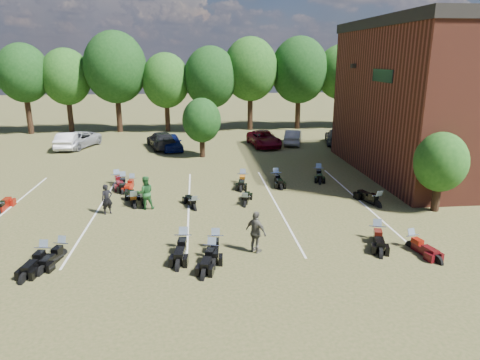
{
  "coord_description": "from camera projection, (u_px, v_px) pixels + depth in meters",
  "views": [
    {
      "loc": [
        -2.43,
        -19.97,
        8.17
      ],
      "look_at": [
        0.02,
        4.0,
        1.2
      ],
      "focal_mm": 32.0,
      "sensor_mm": 36.0,
      "label": 1
    }
  ],
  "objects": [
    {
      "name": "car_6",
      "position": [
        264.0,
        139.0,
        40.29
      ],
      "size": [
        2.98,
        5.41,
        1.44
      ],
      "primitive_type": "imported",
      "rotation": [
        0.0,
        0.0,
        0.12
      ],
      "color": "#590512",
      "rests_on": "ground"
    },
    {
      "name": "motorcycle_9",
      "position": [
        194.0,
        210.0,
        23.72
      ],
      "size": [
        1.21,
        2.17,
        1.15
      ],
      "primitive_type": null,
      "rotation": [
        0.0,
        0.0,
        3.42
      ],
      "color": "black",
      "rests_on": "ground"
    },
    {
      "name": "motorcycle_4",
      "position": [
        184.0,
        249.0,
        18.86
      ],
      "size": [
        1.04,
        2.54,
        1.38
      ],
      "primitive_type": null,
      "rotation": [
        0.0,
        0.0,
        -0.1
      ],
      "color": "black",
      "rests_on": "ground"
    },
    {
      "name": "tree_line",
      "position": [
        208.0,
        74.0,
        47.46
      ],
      "size": [
        56.0,
        6.0,
        9.79
      ],
      "color": "black",
      "rests_on": "ground"
    },
    {
      "name": "person_black",
      "position": [
        107.0,
        199.0,
        22.88
      ],
      "size": [
        0.71,
        0.64,
        1.64
      ],
      "primitive_type": "imported",
      "rotation": [
        0.0,
        0.0,
        0.53
      ],
      "color": "black",
      "rests_on": "ground"
    },
    {
      "name": "motorcycle_14",
      "position": [
        118.0,
        184.0,
        28.48
      ],
      "size": [
        1.46,
        2.55,
        1.35
      ],
      "primitive_type": null,
      "rotation": [
        0.0,
        0.0,
        0.3
      ],
      "color": "#510B11",
      "rests_on": "ground"
    },
    {
      "name": "motorcycle_8",
      "position": [
        134.0,
        207.0,
        24.1
      ],
      "size": [
        1.37,
        2.61,
        1.39
      ],
      "primitive_type": null,
      "rotation": [
        0.0,
        0.0,
        3.38
      ],
      "color": "black",
      "rests_on": "ground"
    },
    {
      "name": "car_3",
      "position": [
        162.0,
        140.0,
        39.5
      ],
      "size": [
        3.43,
        5.56,
        1.51
      ],
      "primitive_type": "imported",
      "rotation": [
        0.0,
        0.0,
        3.42
      ],
      "color": "black",
      "rests_on": "ground"
    },
    {
      "name": "motorcycle_13",
      "position": [
        377.0,
        207.0,
        24.2
      ],
      "size": [
        1.39,
        2.55,
        1.36
      ],
      "primitive_type": null,
      "rotation": [
        0.0,
        0.0,
        3.41
      ],
      "color": "black",
      "rests_on": "ground"
    },
    {
      "name": "motorcycle_10",
      "position": [
        144.0,
        207.0,
        24.19
      ],
      "size": [
        1.05,
        2.34,
        1.26
      ],
      "primitive_type": null,
      "rotation": [
        0.0,
        0.0,
        3.3
      ],
      "color": "black",
      "rests_on": "ground"
    },
    {
      "name": "motorcycle_12",
      "position": [
        245.0,
        206.0,
        24.3
      ],
      "size": [
        1.07,
        2.13,
        1.14
      ],
      "primitive_type": null,
      "rotation": [
        0.0,
        0.0,
        2.92
      ],
      "color": "black",
      "rests_on": "ground"
    },
    {
      "name": "motorcycle_6",
      "position": [
        411.0,
        247.0,
        19.01
      ],
      "size": [
        1.17,
        2.26,
        1.2
      ],
      "primitive_type": null,
      "rotation": [
        0.0,
        0.0,
        0.24
      ],
      "color": "#4C0A0F",
      "rests_on": "ground"
    },
    {
      "name": "young_tree_near_building",
      "position": [
        441.0,
        162.0,
        22.81
      ],
      "size": [
        2.8,
        2.8,
        4.16
      ],
      "color": "black",
      "rests_on": "ground"
    },
    {
      "name": "person_green",
      "position": [
        145.0,
        193.0,
        23.6
      ],
      "size": [
        1.03,
        0.86,
        1.88
      ],
      "primitive_type": "imported",
      "rotation": [
        0.0,
        0.0,
        3.32
      ],
      "color": "#215A28",
      "rests_on": "ground"
    },
    {
      "name": "car_1",
      "position": [
        69.0,
        140.0,
        39.23
      ],
      "size": [
        1.74,
        4.71,
        1.54
      ],
      "primitive_type": "imported",
      "rotation": [
        0.0,
        0.0,
        3.17
      ],
      "color": "silver",
      "rests_on": "ground"
    },
    {
      "name": "motorcycle_15",
      "position": [
        132.0,
        187.0,
        27.89
      ],
      "size": [
        0.86,
        2.18,
        1.19
      ],
      "primitive_type": null,
      "rotation": [
        0.0,
        0.0,
        -0.09
      ],
      "color": "#9E190B",
      "rests_on": "ground"
    },
    {
      "name": "car_5",
      "position": [
        293.0,
        137.0,
        41.27
      ],
      "size": [
        2.6,
        4.45,
        1.39
      ],
      "primitive_type": "imported",
      "rotation": [
        0.0,
        0.0,
        2.85
      ],
      "color": "#9D9D99",
      "rests_on": "ground"
    },
    {
      "name": "motorcycle_0",
      "position": [
        63.0,
        256.0,
        18.22
      ],
      "size": [
        1.14,
        2.26,
        1.21
      ],
      "primitive_type": null,
      "rotation": [
        0.0,
        0.0,
        -0.22
      ],
      "color": "black",
      "rests_on": "ground"
    },
    {
      "name": "ground",
      "position": [
        248.0,
        225.0,
        21.59
      ],
      "size": [
        160.0,
        160.0,
        0.0
      ],
      "primitive_type": "plane",
      "color": "brown",
      "rests_on": "ground"
    },
    {
      "name": "motorcycle_16",
      "position": [
        123.0,
        186.0,
        28.1
      ],
      "size": [
        1.05,
        2.42,
        1.31
      ],
      "primitive_type": null,
      "rotation": [
        0.0,
        0.0,
        0.13
      ],
      "color": "black",
      "rests_on": "ground"
    },
    {
      "name": "motorcycle_2",
      "position": [
        212.0,
        258.0,
        17.98
      ],
      "size": [
        1.22,
        2.36,
        1.26
      ],
      "primitive_type": null,
      "rotation": [
        0.0,
        0.0,
        -0.23
      ],
      "color": "black",
      "rests_on": "ground"
    },
    {
      "name": "parking_lines",
      "position": [
        189.0,
        207.0,
        24.17
      ],
      "size": [
        20.1,
        14.0,
        0.01
      ],
      "color": "silver",
      "rests_on": "ground"
    },
    {
      "name": "motorcycle_5",
      "position": [
        376.0,
        240.0,
        19.84
      ],
      "size": [
        1.45,
        2.53,
        1.34
      ],
      "primitive_type": null,
      "rotation": [
        0.0,
        0.0,
        -0.3
      ],
      "color": "black",
      "rests_on": "ground"
    },
    {
      "name": "car_4",
      "position": [
        171.0,
        142.0,
        38.67
      ],
      "size": [
        2.48,
        4.47,
        1.44
      ],
      "primitive_type": "imported",
      "rotation": [
        0.0,
        0.0,
        0.19
      ],
      "color": "#0B1452",
      "rests_on": "ground"
    },
    {
      "name": "motorcycle_19",
      "position": [
        276.0,
        182.0,
        28.98
      ],
      "size": [
        0.76,
        2.34,
        1.3
      ],
      "primitive_type": null,
      "rotation": [
        0.0,
        0.0,
        0.01
      ],
      "color": "black",
      "rests_on": "ground"
    },
    {
      "name": "motorcycle_17",
      "position": [
        243.0,
        183.0,
        28.64
      ],
      "size": [
        1.16,
        2.5,
        1.34
      ],
      "primitive_type": null,
      "rotation": [
        0.0,
        0.0,
        -0.17
      ],
      "color": "black",
      "rests_on": "ground"
    },
    {
      "name": "young_tree_midfield",
      "position": [
        202.0,
        120.0,
        35.35
      ],
      "size": [
        3.2,
        3.2,
        4.7
      ],
      "color": "black",
      "rests_on": "ground"
    },
    {
      "name": "car_2",
      "position": [
        77.0,
        140.0,
        39.62
      ],
      "size": [
        3.99,
        5.66,
        1.43
      ],
      "primitive_type": "imported",
      "rotation": [
        0.0,
        0.0,
        -0.35
      ],
      "color": "gray",
      "rests_on": "ground"
    },
    {
      "name": "person_grey",
      "position": [
        256.0,
        232.0,
        18.32
      ],
      "size": [
        1.06,
        1.12,
        1.86
      ],
      "primitive_type": "imported",
      "rotation": [
        0.0,
        0.0,
        2.29
      ],
      "color": "#555349",
      "rests_on": "ground"
    },
    {
      "name": "motorcycle_20",
      "position": [
        318.0,
        177.0,
        30.2
      ],
      "size": [
        1.22,
        2.44,
        1.3
      ],
      "primitive_type": null,
      "rotation": [
        0.0,
        0.0,
        -0.21
      ],
      "color": "black",
      "rests_on": "ground"
    },
    {
      "name": "car_7",
      "position": [
        336.0,
        137.0,
        41.36
      ],
      "size": [
        3.09,
        5.28,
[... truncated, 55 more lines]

